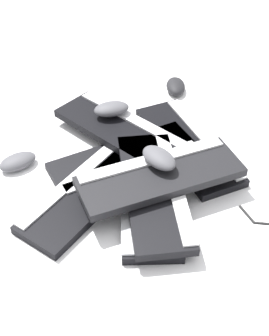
{
  "coord_description": "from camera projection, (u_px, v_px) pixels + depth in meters",
  "views": [
    {
      "loc": [
        0.7,
        -0.57,
        0.91
      ],
      "look_at": [
        -0.02,
        0.06,
        0.04
      ],
      "focal_mm": 50.0,
      "sensor_mm": 36.0,
      "label": 1
    }
  ],
  "objects": [
    {
      "name": "keyboard_4",
      "position": [
        155.0,
        189.0,
        1.24
      ],
      "size": [
        0.45,
        0.37,
        0.03
      ],
      "color": "black",
      "rests_on": "keyboard_0"
    },
    {
      "name": "mouse_2",
      "position": [
        18.0,
        162.0,
        1.36
      ],
      "size": [
        0.08,
        0.12,
        0.04
      ],
      "primitive_type": "ellipsoid",
      "rotation": [
        0.0,
        0.0,
        4.58
      ],
      "color": "#4C4C51",
      "rests_on": "ground"
    },
    {
      "name": "mouse_0",
      "position": [
        102.0,
        182.0,
        1.25
      ],
      "size": [
        0.11,
        0.13,
        0.04
      ],
      "primitive_type": "ellipsoid",
      "rotation": [
        0.0,
        0.0,
        2.11
      ],
      "color": "black",
      "rests_on": "keyboard_3"
    },
    {
      "name": "ground_plane",
      "position": [
        122.0,
        195.0,
        1.28
      ],
      "size": [
        3.2,
        3.2,
        0.0
      ],
      "primitive_type": "plane",
      "color": "white"
    },
    {
      "name": "keyboard_2",
      "position": [
        125.0,
        159.0,
        1.38
      ],
      "size": [
        0.25,
        0.46,
        0.03
      ],
      "color": "black",
      "rests_on": "ground"
    },
    {
      "name": "mouse_3",
      "position": [
        159.0,
        158.0,
        1.23
      ],
      "size": [
        0.11,
        0.07,
        0.04
      ],
      "primitive_type": "ellipsoid",
      "rotation": [
        0.0,
        0.0,
        3.09
      ],
      "color": "#4C4C51",
      "rests_on": "keyboard_5"
    },
    {
      "name": "keyboard_0",
      "position": [
        148.0,
        195.0,
        1.26
      ],
      "size": [
        0.43,
        0.4,
        0.03
      ],
      "color": "black",
      "rests_on": "ground"
    },
    {
      "name": "mouse_5",
      "position": [
        176.0,
        86.0,
        1.66
      ],
      "size": [
        0.13,
        0.12,
        0.04
      ],
      "primitive_type": "ellipsoid",
      "rotation": [
        0.0,
        0.0,
        5.56
      ],
      "color": "black",
      "rests_on": "ground"
    },
    {
      "name": "keyboard_5",
      "position": [
        160.0,
        175.0,
        1.23
      ],
      "size": [
        0.28,
        0.46,
        0.03
      ],
      "color": "black",
      "rests_on": "keyboard_4"
    },
    {
      "name": "mouse_4",
      "position": [
        100.0,
        106.0,
        1.57
      ],
      "size": [
        0.12,
        0.08,
        0.04
      ],
      "primitive_type": "ellipsoid",
      "rotation": [
        0.0,
        0.0,
        3.23
      ],
      "color": "black",
      "rests_on": "ground"
    },
    {
      "name": "keyboard_3",
      "position": [
        88.0,
        191.0,
        1.28
      ],
      "size": [
        0.25,
        0.46,
        0.03
      ],
      "color": "black",
      "rests_on": "ground"
    },
    {
      "name": "keyboard_1",
      "position": [
        188.0,
        145.0,
        1.43
      ],
      "size": [
        0.46,
        0.27,
        0.03
      ],
      "color": "black",
      "rests_on": "ground"
    },
    {
      "name": "keyboard_6",
      "position": [
        121.0,
        130.0,
        1.43
      ],
      "size": [
        0.45,
        0.2,
        0.03
      ],
      "color": "black",
      "rests_on": "keyboard_2"
    },
    {
      "name": "mouse_1",
      "position": [
        112.0,
        109.0,
        1.45
      ],
      "size": [
        0.11,
        0.13,
        0.04
      ],
      "primitive_type": "ellipsoid",
      "rotation": [
        0.0,
        0.0,
        1.13
      ],
      "color": "#4C4C51",
      "rests_on": "keyboard_6"
    }
  ]
}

